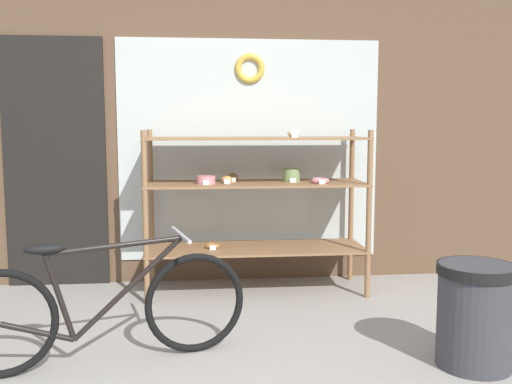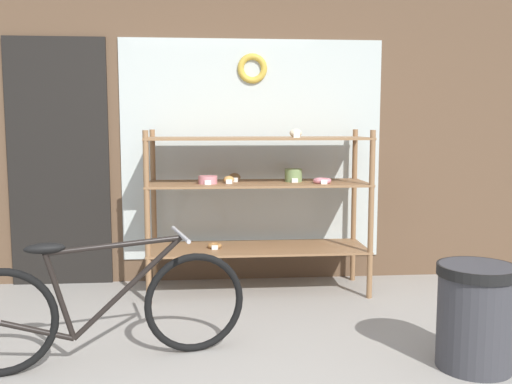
% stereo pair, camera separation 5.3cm
% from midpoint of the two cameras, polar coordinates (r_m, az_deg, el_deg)
% --- Properties ---
extents(storefront_facade, '(6.19, 0.13, 3.40)m').
position_cam_midpoint_polar(storefront_facade, '(5.01, -2.83, 10.04)').
color(storefront_facade, brown).
rests_on(storefront_facade, ground_plane).
extents(display_case, '(1.78, 0.57, 1.34)m').
position_cam_midpoint_polar(display_case, '(4.63, 0.58, -0.05)').
color(display_case, '#8E6642').
rests_on(display_case, ground_plane).
extents(bicycle, '(1.65, 0.57, 0.74)m').
position_cam_midpoint_polar(bicycle, '(3.44, -14.80, -11.12)').
color(bicycle, black).
rests_on(bicycle, ground_plane).
extents(trash_bin, '(0.44, 0.44, 0.59)m').
position_cam_midpoint_polar(trash_bin, '(3.52, 21.52, -11.10)').
color(trash_bin, '#38383D').
rests_on(trash_bin, ground_plane).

